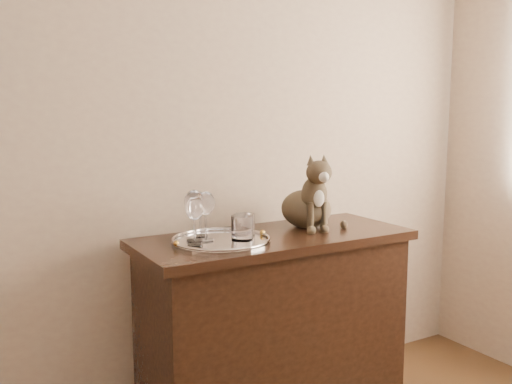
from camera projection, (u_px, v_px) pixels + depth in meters
wall_back at (111, 117)px, 2.34m from camera, size 4.00×0.10×2.70m
sideboard at (274, 329)px, 2.51m from camera, size 1.20×0.50×0.85m
tray at (221, 241)px, 2.31m from camera, size 0.40×0.40×0.01m
wine_glass_a at (194, 216)px, 2.27m from camera, size 0.08×0.08×0.21m
wine_glass_b at (200, 214)px, 2.36m from camera, size 0.07×0.07×0.19m
wine_glass_c at (195, 221)px, 2.20m from camera, size 0.07×0.07×0.19m
wine_glass_d at (206, 216)px, 2.28m from camera, size 0.08×0.08×0.20m
tumbler_a at (242, 228)px, 2.30m from camera, size 0.09×0.09×0.10m
tumbler_c at (245, 225)px, 2.38m from camera, size 0.08×0.08×0.09m
cat at (306, 190)px, 2.58m from camera, size 0.39×0.38×0.34m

